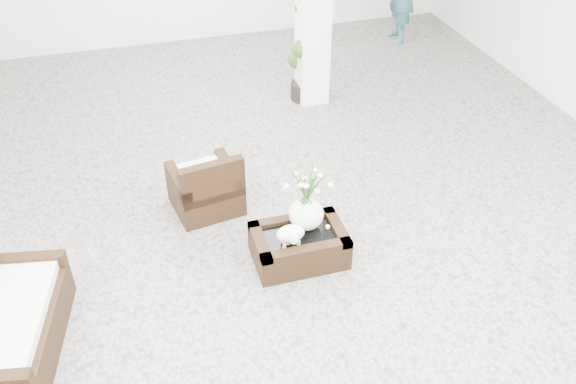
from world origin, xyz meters
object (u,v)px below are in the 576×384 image
object	(u,v)px
loveseat	(10,321)
topiary	(305,46)
armchair	(205,180)
coffee_table	(299,247)

from	to	relation	value
loveseat	topiary	size ratio (longest dim) A/B	0.88
armchair	topiary	xyz separation A→B (m)	(1.81, 2.14, 0.43)
armchair	topiary	size ratio (longest dim) A/B	0.46
coffee_table	topiary	size ratio (longest dim) A/B	0.56
armchair	coffee_table	bearing A→B (deg)	114.31
loveseat	coffee_table	bearing A→B (deg)	-70.00
armchair	topiary	world-z (taller)	topiary
armchair	loveseat	world-z (taller)	loveseat
loveseat	armchair	bearing A→B (deg)	-40.19
coffee_table	loveseat	size ratio (longest dim) A/B	0.64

